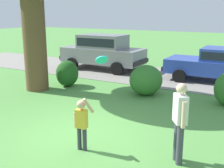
% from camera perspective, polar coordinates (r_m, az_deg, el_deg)
% --- Properties ---
extents(ground_plane, '(80.00, 80.00, 0.00)m').
position_cam_1_polar(ground_plane, '(7.74, -6.86, -9.75)').
color(ground_plane, '#518E42').
extents(driveway_strip, '(28.00, 4.40, 0.02)m').
position_cam_1_polar(driveway_strip, '(14.22, 11.15, 1.31)').
color(driveway_strip, gray).
rests_on(driveway_strip, ground).
extents(shrub_near_tree, '(0.91, 1.02, 1.11)m').
position_cam_1_polar(shrub_near_tree, '(12.40, -8.90, 2.09)').
color(shrub_near_tree, '#1E511C').
rests_on(shrub_near_tree, ground).
extents(shrub_centre_left, '(1.25, 1.37, 1.16)m').
position_cam_1_polar(shrub_centre_left, '(11.05, 6.78, 0.79)').
color(shrub_centre_left, '#33702B').
rests_on(shrub_centre_left, ground).
extents(parked_sedan, '(4.40, 2.11, 1.56)m').
position_cam_1_polar(parked_sedan, '(13.79, 20.07, 3.85)').
color(parked_sedan, '#28429E').
rests_on(parked_sedan, ground).
extents(parked_suv, '(4.70, 2.11, 1.92)m').
position_cam_1_polar(parked_suv, '(15.76, -1.86, 6.77)').
color(parked_suv, gray).
rests_on(parked_suv, ground).
extents(child_thrower, '(0.44, 0.29, 1.29)m').
position_cam_1_polar(child_thrower, '(6.60, -6.08, -7.31)').
color(child_thrower, '#383842').
rests_on(child_thrower, ground).
extents(frisbee, '(0.32, 0.26, 0.29)m').
position_cam_1_polar(frisbee, '(6.29, -2.03, 4.85)').
color(frisbee, '#1EB7B2').
extents(adult_onlooker, '(0.38, 0.46, 1.74)m').
position_cam_1_polar(adult_onlooker, '(6.11, 13.37, -6.78)').
color(adult_onlooker, '#3F3F4C').
rests_on(adult_onlooker, ground).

